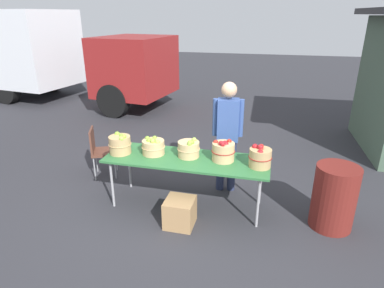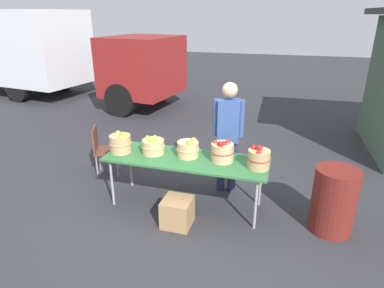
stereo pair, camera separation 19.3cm
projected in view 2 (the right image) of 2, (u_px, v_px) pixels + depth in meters
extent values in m
plane|color=#2D2D33|center=(186.00, 204.00, 4.89)|extent=(40.00, 40.00, 0.00)
cube|color=#2D6B38|center=(186.00, 159.00, 4.62)|extent=(2.30, 0.76, 0.03)
cylinder|color=#99999E|center=(112.00, 183.00, 4.76)|extent=(0.04, 0.04, 0.72)
cylinder|color=#99999E|center=(256.00, 205.00, 4.21)|extent=(0.04, 0.04, 0.72)
cylinder|color=#99999E|center=(131.00, 166.00, 5.29)|extent=(0.04, 0.04, 0.72)
cylinder|color=#99999E|center=(260.00, 183.00, 4.75)|extent=(0.04, 0.04, 0.72)
cylinder|color=tan|center=(120.00, 144.00, 4.78)|extent=(0.31, 0.31, 0.26)
torus|color=tan|center=(120.00, 143.00, 4.77)|extent=(0.33, 0.33, 0.01)
sphere|color=#7AA833|center=(118.00, 133.00, 4.83)|extent=(0.08, 0.08, 0.08)
sphere|color=#9EC647|center=(122.00, 138.00, 4.62)|extent=(0.07, 0.07, 0.07)
sphere|color=#8CB738|center=(124.00, 136.00, 4.67)|extent=(0.07, 0.07, 0.07)
sphere|color=#7AA833|center=(122.00, 135.00, 4.76)|extent=(0.08, 0.08, 0.08)
cylinder|color=tan|center=(153.00, 147.00, 4.74)|extent=(0.32, 0.32, 0.21)
torus|color=tan|center=(153.00, 146.00, 4.73)|extent=(0.34, 0.34, 0.01)
sphere|color=#7AA833|center=(149.00, 140.00, 4.69)|extent=(0.07, 0.07, 0.07)
sphere|color=#9EC647|center=(157.00, 142.00, 4.62)|extent=(0.07, 0.07, 0.07)
sphere|color=#7AA833|center=(153.00, 140.00, 4.69)|extent=(0.07, 0.07, 0.07)
sphere|color=#9EC647|center=(152.00, 139.00, 4.71)|extent=(0.07, 0.07, 0.07)
sphere|color=#9EC647|center=(152.00, 141.00, 4.62)|extent=(0.06, 0.06, 0.06)
sphere|color=#7AA833|center=(155.00, 137.00, 4.79)|extent=(0.07, 0.07, 0.07)
sphere|color=#7AA833|center=(147.00, 138.00, 4.79)|extent=(0.07, 0.07, 0.07)
cylinder|color=tan|center=(188.00, 149.00, 4.63)|extent=(0.30, 0.30, 0.22)
torus|color=tan|center=(188.00, 148.00, 4.63)|extent=(0.32, 0.32, 0.01)
sphere|color=#9EC647|center=(194.00, 140.00, 4.64)|extent=(0.07, 0.07, 0.07)
sphere|color=#7AA833|center=(188.00, 145.00, 4.49)|extent=(0.07, 0.07, 0.07)
sphere|color=#7AA833|center=(191.00, 142.00, 4.53)|extent=(0.07, 0.07, 0.07)
sphere|color=#8CB738|center=(189.00, 143.00, 4.52)|extent=(0.07, 0.07, 0.07)
cylinder|color=tan|center=(222.00, 152.00, 4.48)|extent=(0.31, 0.31, 0.25)
torus|color=maroon|center=(222.00, 151.00, 4.48)|extent=(0.33, 0.33, 0.01)
sphere|color=maroon|center=(222.00, 144.00, 4.42)|extent=(0.07, 0.07, 0.07)
sphere|color=maroon|center=(224.00, 144.00, 4.45)|extent=(0.07, 0.07, 0.07)
sphere|color=maroon|center=(225.00, 145.00, 4.41)|extent=(0.08, 0.08, 0.08)
sphere|color=maroon|center=(220.00, 144.00, 4.37)|extent=(0.07, 0.07, 0.07)
sphere|color=maroon|center=(221.00, 145.00, 4.34)|extent=(0.07, 0.07, 0.07)
sphere|color=#B22319|center=(228.00, 142.00, 4.48)|extent=(0.07, 0.07, 0.07)
sphere|color=#B22319|center=(215.00, 143.00, 4.48)|extent=(0.07, 0.07, 0.07)
cylinder|color=tan|center=(259.00, 159.00, 4.28)|extent=(0.29, 0.29, 0.25)
torus|color=maroon|center=(259.00, 158.00, 4.27)|extent=(0.31, 0.31, 0.01)
sphere|color=maroon|center=(259.00, 148.00, 4.24)|extent=(0.08, 0.08, 0.08)
sphere|color=maroon|center=(259.00, 149.00, 4.24)|extent=(0.06, 0.06, 0.06)
sphere|color=maroon|center=(254.00, 148.00, 4.29)|extent=(0.08, 0.08, 0.08)
sphere|color=#B22319|center=(260.00, 151.00, 4.23)|extent=(0.07, 0.07, 0.07)
sphere|color=maroon|center=(259.00, 153.00, 4.15)|extent=(0.08, 0.08, 0.08)
sphere|color=#B22319|center=(260.00, 148.00, 4.28)|extent=(0.07, 0.07, 0.07)
cylinder|color=#262D4C|center=(232.00, 166.00, 5.13)|extent=(0.12, 0.12, 0.85)
cylinder|color=#262D4C|center=(221.00, 165.00, 5.15)|extent=(0.12, 0.12, 0.85)
cube|color=#334C8C|center=(229.00, 121.00, 4.87)|extent=(0.35, 0.27, 0.63)
sphere|color=tan|center=(230.00, 90.00, 4.70)|extent=(0.23, 0.23, 0.23)
cylinder|color=#334C8C|center=(241.00, 119.00, 4.83)|extent=(0.09, 0.09, 0.56)
cylinder|color=#334C8C|center=(216.00, 118.00, 4.88)|extent=(0.09, 0.09, 0.56)
cube|color=silver|center=(23.00, 47.00, 11.05)|extent=(4.45, 2.74, 2.30)
cube|color=maroon|center=(143.00, 66.00, 9.39)|extent=(2.06, 2.32, 1.60)
cube|color=black|center=(169.00, 56.00, 8.95)|extent=(0.27, 1.75, 0.80)
cylinder|color=black|center=(156.00, 87.00, 10.55)|extent=(0.93, 0.40, 0.90)
cylinder|color=black|center=(121.00, 100.00, 8.94)|extent=(0.93, 0.40, 0.90)
cylinder|color=black|center=(62.00, 78.00, 12.05)|extent=(0.93, 0.40, 0.90)
cylinder|color=black|center=(18.00, 87.00, 10.44)|extent=(0.93, 0.40, 0.90)
cube|color=brown|center=(107.00, 150.00, 5.67)|extent=(0.53, 0.53, 0.04)
cube|color=brown|center=(95.00, 139.00, 5.57)|extent=(0.19, 0.38, 0.40)
cylinder|color=gray|center=(117.00, 166.00, 5.62)|extent=(0.02, 0.02, 0.42)
cylinder|color=gray|center=(119.00, 158.00, 5.93)|extent=(0.02, 0.02, 0.42)
cylinder|color=gray|center=(97.00, 167.00, 5.58)|extent=(0.02, 0.02, 0.42)
cylinder|color=gray|center=(100.00, 159.00, 5.90)|extent=(0.02, 0.02, 0.42)
cylinder|color=maroon|center=(334.00, 200.00, 4.17)|extent=(0.55, 0.55, 0.86)
cube|color=#A87F51|center=(177.00, 212.00, 4.36)|extent=(0.38, 0.38, 0.38)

